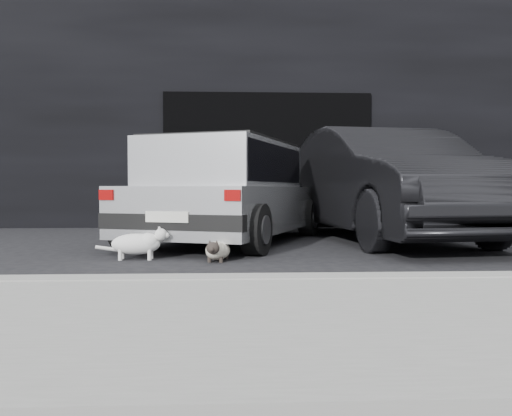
{
  "coord_description": "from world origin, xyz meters",
  "views": [
    {
      "loc": [
        0.27,
        -6.48,
        0.74
      ],
      "look_at": [
        0.56,
        -0.49,
        0.53
      ],
      "focal_mm": 38.0,
      "sensor_mm": 36.0,
      "label": 1
    }
  ],
  "objects_px": {
    "silver_hatchback": "(228,187)",
    "cat_siamese": "(217,250)",
    "second_car": "(386,184)",
    "cat_white": "(139,243)"
  },
  "relations": [
    {
      "from": "second_car",
      "to": "cat_siamese",
      "type": "relative_size",
      "value": 7.06
    },
    {
      "from": "cat_siamese",
      "to": "cat_white",
      "type": "distance_m",
      "value": 0.85
    },
    {
      "from": "silver_hatchback",
      "to": "second_car",
      "type": "distance_m",
      "value": 2.29
    },
    {
      "from": "second_car",
      "to": "cat_siamese",
      "type": "bearing_deg",
      "value": -145.53
    },
    {
      "from": "silver_hatchback",
      "to": "cat_white",
      "type": "bearing_deg",
      "value": -97.02
    },
    {
      "from": "silver_hatchback",
      "to": "second_car",
      "type": "height_order",
      "value": "second_car"
    },
    {
      "from": "cat_siamese",
      "to": "cat_white",
      "type": "height_order",
      "value": "cat_white"
    },
    {
      "from": "silver_hatchback",
      "to": "cat_siamese",
      "type": "bearing_deg",
      "value": -72.17
    },
    {
      "from": "cat_siamese",
      "to": "silver_hatchback",
      "type": "bearing_deg",
      "value": -82.04
    },
    {
      "from": "silver_hatchback",
      "to": "cat_siamese",
      "type": "distance_m",
      "value": 2.04
    }
  ]
}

